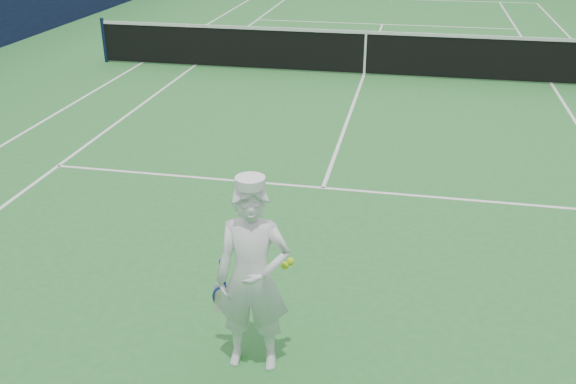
# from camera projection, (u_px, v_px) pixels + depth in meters

# --- Properties ---
(ground) EXTENTS (80.00, 80.00, 0.00)m
(ground) POSITION_uv_depth(u_px,v_px,m) (364.00, 75.00, 14.80)
(ground) COLOR #2C7532
(ground) RESTS_ON ground
(court_markings) EXTENTS (11.03, 23.83, 0.01)m
(court_markings) POSITION_uv_depth(u_px,v_px,m) (364.00, 75.00, 14.80)
(court_markings) COLOR white
(court_markings) RESTS_ON ground
(tennis_net) EXTENTS (12.88, 0.09, 1.07)m
(tennis_net) POSITION_uv_depth(u_px,v_px,m) (365.00, 51.00, 14.56)
(tennis_net) COLOR #141E4C
(tennis_net) RESTS_ON ground
(tennis_player) EXTENTS (0.78, 0.47, 1.80)m
(tennis_player) POSITION_uv_depth(u_px,v_px,m) (253.00, 278.00, 5.38)
(tennis_player) COLOR white
(tennis_player) RESTS_ON ground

